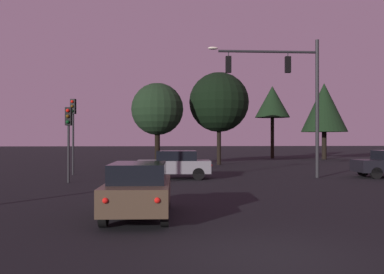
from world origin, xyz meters
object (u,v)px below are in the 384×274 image
at_px(car_crossing_left, 175,164).
at_px(tree_right_cluster, 324,108).
at_px(tree_left_far, 219,102).
at_px(traffic_signal_mast_arm, 288,84).
at_px(tree_behind_sign, 157,109).
at_px(tree_center_horizon, 272,102).
at_px(traffic_light_corner_right, 73,121).
at_px(traffic_light_corner_left, 68,129).
at_px(car_nearside_lane, 139,189).

relative_size(car_crossing_left, tree_right_cluster, 0.52).
height_order(car_crossing_left, tree_left_far, tree_left_far).
relative_size(traffic_signal_mast_arm, tree_behind_sign, 1.18).
bearing_deg(tree_left_far, tree_right_cluster, 32.98).
distance_m(tree_behind_sign, tree_left_far, 5.40).
distance_m(traffic_signal_mast_arm, tree_center_horizon, 22.87).
xyz_separation_m(car_crossing_left, tree_left_far, (4.12, 11.87, 4.39)).
distance_m(traffic_light_corner_right, tree_center_horizon, 26.20).
relative_size(car_crossing_left, tree_left_far, 0.53).
distance_m(traffic_light_corner_left, traffic_light_corner_right, 4.69).
xyz_separation_m(traffic_signal_mast_arm, tree_behind_sign, (-7.27, 10.24, -0.74)).
bearing_deg(car_nearside_lane, tree_right_cluster, 60.20).
relative_size(car_nearside_lane, tree_left_far, 0.56).
height_order(traffic_signal_mast_arm, tree_right_cluster, tree_right_cluster).
bearing_deg(tree_center_horizon, traffic_light_corner_right, -132.09).
height_order(traffic_light_corner_left, tree_left_far, tree_left_far).
distance_m(traffic_light_corner_right, car_nearside_lane, 14.95).
relative_size(traffic_signal_mast_arm, car_nearside_lane, 1.80).
distance_m(traffic_light_corner_right, tree_right_cluster, 27.96).
bearing_deg(car_crossing_left, tree_right_cluster, 50.53).
bearing_deg(tree_right_cluster, car_crossing_left, -129.47).
bearing_deg(tree_left_far, traffic_signal_mast_arm, -79.60).
relative_size(traffic_signal_mast_arm, traffic_light_corner_right, 1.69).
height_order(traffic_signal_mast_arm, tree_left_far, traffic_signal_mast_arm).
relative_size(traffic_light_corner_left, car_crossing_left, 0.91).
relative_size(tree_behind_sign, tree_right_cluster, 0.82).
bearing_deg(traffic_light_corner_right, car_crossing_left, -26.01).
bearing_deg(tree_left_far, car_nearside_lane, -103.53).
distance_m(car_crossing_left, tree_behind_sign, 10.91).
relative_size(car_crossing_left, tree_behind_sign, 0.63).
relative_size(tree_left_far, tree_right_cluster, 0.97).
bearing_deg(car_nearside_lane, tree_behind_sign, 88.84).
xyz_separation_m(traffic_signal_mast_arm, tree_center_horizon, (5.15, 22.27, 0.91)).
bearing_deg(tree_center_horizon, tree_right_cluster, -27.70).
distance_m(traffic_signal_mast_arm, traffic_light_corner_left, 12.00).
bearing_deg(tree_center_horizon, car_nearside_lane, -111.09).
bearing_deg(tree_behind_sign, traffic_signal_mast_arm, -54.61).
bearing_deg(traffic_light_corner_right, car_nearside_lane, -71.85).
height_order(traffic_light_corner_right, tree_center_horizon, tree_center_horizon).
xyz_separation_m(car_crossing_left, tree_behind_sign, (-0.97, 10.23, 3.67)).
xyz_separation_m(car_nearside_lane, tree_right_cluster, (17.65, 30.82, 4.57)).
distance_m(tree_left_far, tree_right_cluster, 14.46).
xyz_separation_m(car_nearside_lane, car_crossing_left, (1.40, 11.09, -0.00)).
relative_size(traffic_light_corner_right, car_nearside_lane, 1.07).
distance_m(traffic_light_corner_left, car_nearside_lane, 10.36).
bearing_deg(tree_behind_sign, traffic_light_corner_right, -124.56).
bearing_deg(tree_left_far, car_crossing_left, -109.16).
distance_m(car_nearside_lane, tree_left_far, 24.01).
bearing_deg(tree_right_cluster, car_nearside_lane, -119.80).
bearing_deg(traffic_signal_mast_arm, traffic_light_corner_right, 166.55).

